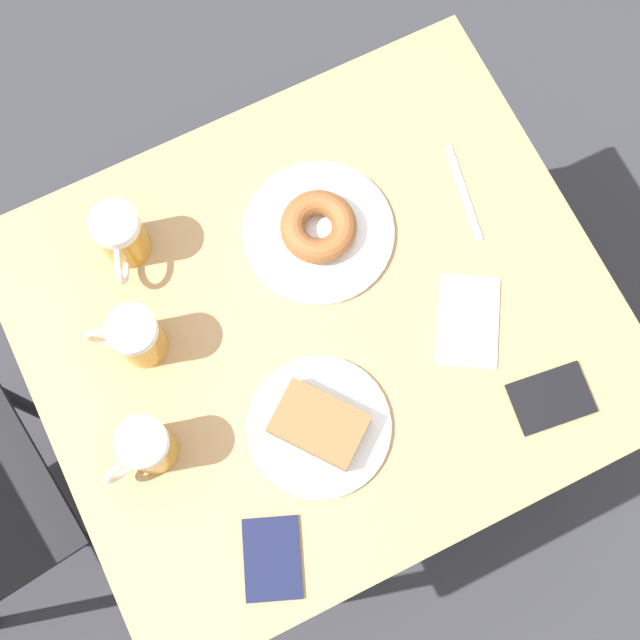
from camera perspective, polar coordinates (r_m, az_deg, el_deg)
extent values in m
plane|color=#333338|center=(2.23, 0.00, -5.05)|extent=(8.00, 8.00, 0.00)
cube|color=tan|center=(1.49, 0.00, -0.33)|extent=(0.82, 0.95, 0.03)
cylinder|color=black|center=(1.92, 16.85, -7.21)|extent=(0.04, 0.04, 0.74)
cylinder|color=black|center=(2.04, 6.49, 11.38)|extent=(0.04, 0.04, 0.74)
cylinder|color=black|center=(1.85, -7.45, -19.32)|extent=(0.04, 0.04, 0.74)
cylinder|color=black|center=(1.97, -16.26, 0.94)|extent=(0.04, 0.04, 0.74)
cylinder|color=black|center=(2.03, -13.82, -13.51)|extent=(0.03, 0.03, 0.45)
cylinder|color=black|center=(2.11, -18.41, -5.17)|extent=(0.03, 0.03, 0.45)
cylinder|color=white|center=(1.43, -0.06, -6.84)|extent=(0.23, 0.23, 0.01)
cube|color=brown|center=(1.41, -0.06, -6.71)|extent=(0.17, 0.16, 0.04)
cylinder|color=white|center=(1.51, -0.10, 5.64)|extent=(0.26, 0.26, 0.01)
torus|color=brown|center=(1.49, -0.10, 5.99)|extent=(0.13, 0.13, 0.04)
cylinder|color=#C68C23|center=(1.50, -12.52, 5.21)|extent=(0.08, 0.08, 0.10)
cylinder|color=white|center=(1.44, -13.04, 6.03)|extent=(0.08, 0.08, 0.02)
torus|color=silver|center=(1.47, -12.58, 3.76)|extent=(0.08, 0.04, 0.08)
cylinder|color=#C68C23|center=(1.44, -11.49, -1.17)|extent=(0.08, 0.08, 0.10)
cylinder|color=white|center=(1.38, -11.98, -0.59)|extent=(0.08, 0.08, 0.02)
torus|color=silver|center=(1.44, -13.29, -1.05)|extent=(0.04, 0.08, 0.08)
cylinder|color=#C68C23|center=(1.41, -10.87, -7.97)|extent=(0.08, 0.08, 0.10)
cylinder|color=white|center=(1.35, -11.35, -7.68)|extent=(0.08, 0.08, 0.02)
torus|color=silver|center=(1.40, -12.33, -9.08)|extent=(0.03, 0.08, 0.08)
cube|color=white|center=(1.49, 9.48, -0.06)|extent=(0.18, 0.16, 0.00)
cube|color=silver|center=(1.56, 9.20, 8.04)|extent=(0.18, 0.05, 0.00)
cube|color=black|center=(1.49, 14.57, -4.87)|extent=(0.10, 0.14, 0.01)
cube|color=#141938|center=(1.43, -3.08, -15.01)|extent=(0.15, 0.13, 0.01)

